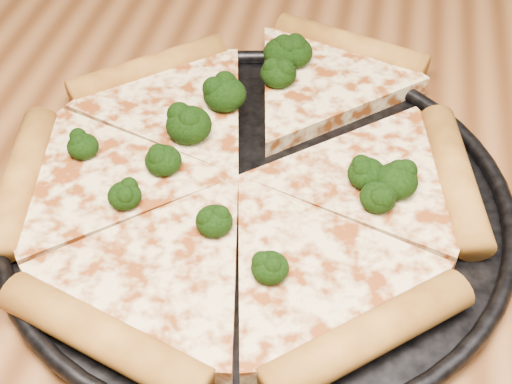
# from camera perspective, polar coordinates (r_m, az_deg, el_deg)

# --- Properties ---
(dining_table) EXTENTS (1.20, 0.90, 0.75)m
(dining_table) POSITION_cam_1_polar(r_m,az_deg,el_deg) (0.59, 7.71, -9.54)
(dining_table) COLOR brown
(dining_table) RESTS_ON ground
(pizza_pan) EXTENTS (0.38, 0.38, 0.02)m
(pizza_pan) POSITION_cam_1_polar(r_m,az_deg,el_deg) (0.53, 0.00, -0.63)
(pizza_pan) COLOR black
(pizza_pan) RESTS_ON dining_table
(pizza) EXTENTS (0.37, 0.41, 0.03)m
(pizza) POSITION_cam_1_polar(r_m,az_deg,el_deg) (0.53, -1.03, 1.55)
(pizza) COLOR #FFE09C
(pizza) RESTS_ON pizza_pan
(broccoli_florets) EXTENTS (0.26, 0.27, 0.03)m
(broccoli_florets) POSITION_cam_1_polar(r_m,az_deg,el_deg) (0.56, 0.26, 5.63)
(broccoli_florets) COLOR black
(broccoli_florets) RESTS_ON pizza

